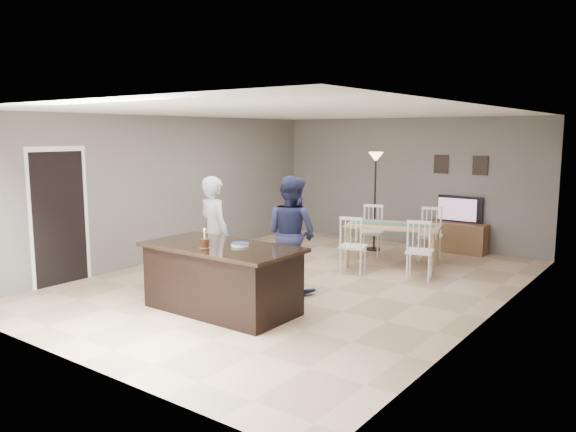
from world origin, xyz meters
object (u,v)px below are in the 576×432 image
Objects in this scene: tv_console at (456,237)px; birthday_cake at (205,243)px; dining_table at (393,232)px; plate_stack at (240,245)px; woman at (214,233)px; floor_lamp at (375,174)px; kitchen_island at (222,278)px; television at (458,209)px; man at (292,234)px.

tv_console is 4.74× the size of birthday_cake.
plate_stack is at bearing -113.66° from dining_table.
woman is 0.87× the size of floor_lamp.
television is at bearing 77.99° from kitchen_island.
kitchen_island is at bearing 71.81° from birthday_cake.
man is at bearing 80.97° from birthday_cake.
tv_console is 5.98m from birthday_cake.
birthday_cake reaches higher than dining_table.
woman is 4.12m from floor_lamp.
floor_lamp reaches higher than kitchen_island.
birthday_cake is at bearing -108.19° from kitchen_island.
tv_console is 4.90× the size of plate_stack.
dining_table is 1.72m from floor_lamp.
woman reaches higher than dining_table.
floor_lamp is at bearing 95.63° from plate_stack.
plate_stack is (0.31, 0.34, -0.04)m from birthday_cake.
floor_lamp is (-1.43, -0.85, 0.69)m from television.
man is at bearing 76.56° from television.
woman reaches higher than kitchen_island.
woman is 1.29m from birthday_cake.
kitchen_island is 4.92m from floor_lamp.
kitchen_island is at bearing 154.26° from woman.
birthday_cake is at bearing -117.36° from dining_table.
kitchen_island is at bearing 77.99° from television.
tv_console is at bearing 77.59° from birthday_cake.
man is (-1.03, -4.29, 0.01)m from television.
kitchen_island is 1.07× the size of floor_lamp.
plate_stack is 0.12× the size of floor_lamp.
dining_table is (-0.48, -1.94, -0.23)m from television.
birthday_cake reaches higher than plate_stack.
dining_table reaches higher than tv_console.
tv_console is 5.25m from woman.
man is at bearing -83.29° from floor_lamp.
floor_lamp reaches higher than dining_table.
plate_stack is (0.06, -1.24, 0.04)m from man.
television is at bearing 80.07° from plate_stack.
floor_lamp reaches higher than tv_console.
plate_stack is at bearing -100.06° from tv_console.
dining_table is at bearing -98.44° from man.
dining_table is at bearing -104.25° from tv_console.
tv_console is 1.31× the size of television.
floor_lamp is at bearing -78.55° from man.
floor_lamp is (-1.43, -0.78, 1.25)m from tv_console.
plate_stack is at bearing 164.79° from woman.
woman is at bearing 66.89° from television.
man is at bearing 92.63° from plate_stack.
dining_table is at bearing 76.24° from television.
woman is at bearing -99.14° from floor_lamp.
kitchen_island is 8.78× the size of plate_stack.
woman is at bearing 33.35° from man.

